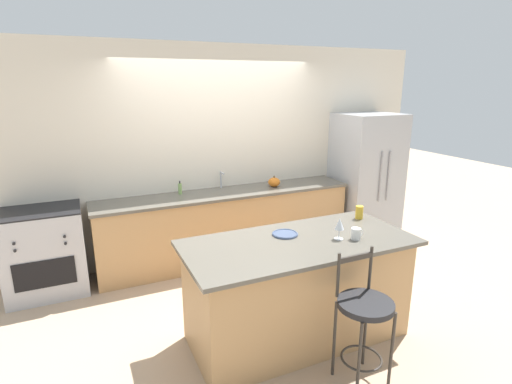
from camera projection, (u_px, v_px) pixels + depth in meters
The scene contains 14 objects.
ground_plane at pixel (238, 268), 4.96m from camera, with size 18.00×18.00×0.00m, color tan.
wall_back at pixel (218, 153), 5.17m from camera, with size 6.00×0.07×2.70m.
back_counter at pixel (227, 225), 5.15m from camera, with size 3.26×0.63×0.91m.
sink_faucet at pixel (221, 178), 5.15m from camera, with size 0.02×0.13×0.22m.
kitchen_island at pixel (298, 289), 3.52m from camera, with size 1.99×0.93×0.93m.
refrigerator at pixel (365, 177), 5.78m from camera, with size 0.85×0.77×1.82m.
oven_range at pixel (45, 252), 4.28m from camera, with size 0.80×0.62×0.95m.
bar_stool_near at pixel (364, 316), 2.95m from camera, with size 0.41×0.41×1.04m.
dinner_plate at pixel (285, 234), 3.53m from camera, with size 0.23×0.23×0.02m.
wine_glass at pixel (340, 224), 3.40m from camera, with size 0.08×0.08×0.19m.
coffee_mug at pixel (356, 234), 3.43m from camera, with size 0.12×0.08×0.10m.
tumbler_cup at pixel (359, 212), 3.94m from camera, with size 0.07×0.07×0.13m.
pumpkin_decoration at pixel (274, 182), 5.24m from camera, with size 0.16×0.16×0.15m.
soap_bottle at pixel (180, 189), 4.90m from camera, with size 0.05×0.05×0.17m.
Camera 1 is at (-1.66, -4.22, 2.23)m, focal length 28.00 mm.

